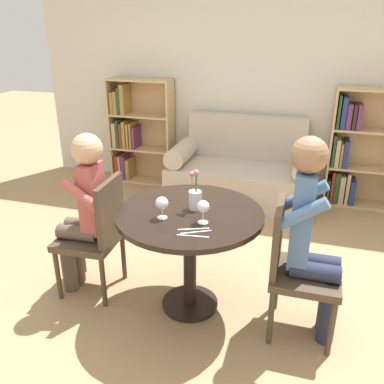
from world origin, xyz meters
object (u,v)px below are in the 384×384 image
Objects in this scene: wine_glass_right at (203,207)px; flower_vase at (195,194)px; couch at (241,174)px; chair_right at (295,264)px; person_right at (312,236)px; bookshelf_right at (357,152)px; person_left at (84,210)px; bookshelf_left at (135,133)px; chair_left at (97,232)px; wine_glass_left at (162,204)px.

wine_glass_right is 0.53× the size of flower_vase.
couch is 2.14m from chair_right.
couch is 1.19× the size of person_right.
bookshelf_right reaches higher than person_left.
chair_left is (0.70, -2.26, -0.12)m from bookshelf_left.
person_left reaches higher than chair_right.
wine_glass_right is at bearing -86.62° from couch.
couch is 1.46m from bookshelf_left.
couch is 10.91× the size of wine_glass_left.
person_right is at bearing -89.79° from chair_right.
flower_vase is (-0.76, 0.09, 0.14)m from person_right.
wine_glass_left is at bearing -177.88° from wine_glass_right.
couch is 2.18m from wine_glass_right.
couch is at bearing 86.21° from wine_glass_left.
bookshelf_right is at bearing 65.68° from wine_glass_right.
wine_glass_left is at bearing 96.47° from chair_right.
chair_left is 1.39m from chair_right.
couch reaches higher than wine_glass_left.
wine_glass_left is at bearing 95.91° from person_right.
bookshelf_right is 2.50m from flower_vase.
bookshelf_right is 3.01m from person_left.
wine_glass_right is at bearing 79.52° from chair_left.
flower_vase is at bearing -57.08° from bookshelf_left.
chair_left is 0.19m from person_left.
flower_vase is at bearing 119.87° from wine_glass_right.
couch is at bearing 20.83° from person_right.
bookshelf_left is at bearing 42.22° from chair_right.
chair_left is at bearing 91.67° from person_left.
chair_right is at bearing 6.77° from wine_glass_left.
wine_glass_left is (0.55, -0.13, 0.35)m from chair_left.
couch is 1.23× the size of bookshelf_right.
person_right is 8.85× the size of wine_glass_right.
bookshelf_right reaches higher than wine_glass_left.
person_right is (-0.42, -2.28, 0.11)m from bookshelf_right.
chair_left is 0.80m from flower_vase.
chair_left is at bearing 167.27° from wine_glass_left.
chair_right is at bearing -70.99° from couch.
wine_glass_left is at bearing 77.05° from person_left.
bookshelf_right is 8.60× the size of wine_glass_right.
chair_right is 0.23m from person_right.
chair_right is 1.49m from person_left.
couch is 2.19m from wine_glass_left.
chair_left and chair_right have the same top height.
bookshelf_right is 1.42× the size of chair_left.
bookshelf_right is 2.32m from person_right.
flower_vase is (-0.68, 0.09, 0.35)m from chair_right.
chair_right is 6.26× the size of wine_glass_left.
chair_left is (-0.70, -1.99, 0.18)m from couch.
person_left is (-1.98, -2.27, 0.06)m from bookshelf_right.
couch is 2.12m from chair_left.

